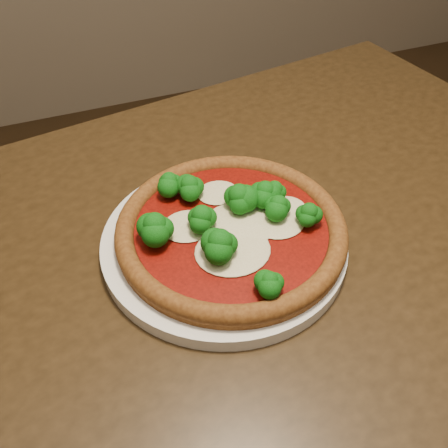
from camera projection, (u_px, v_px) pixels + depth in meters
name	position (u px, v px, depth m)	size (l,w,h in m)	color
dining_table	(260.00, 317.00, 0.67)	(1.25, 1.03, 0.75)	black
plate	(224.00, 242.00, 0.63)	(0.31, 0.31, 0.02)	silver
pizza	(231.00, 226.00, 0.61)	(0.29, 0.29, 0.06)	brown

